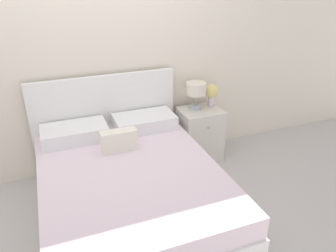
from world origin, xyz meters
The scene contains 6 objects.
ground_plane centered at (0.00, 0.00, 0.00)m, with size 12.00×12.00×0.00m, color #BCB7B2.
wall_back centered at (0.00, 0.07, 1.30)m, with size 8.00×0.06×2.60m.
bed centered at (0.00, -0.88, 0.28)m, with size 1.52×1.90×1.06m.
nightstand centered at (1.04, -0.21, 0.30)m, with size 0.47×0.41×0.60m.
table_lamp centered at (0.99, -0.16, 0.82)m, with size 0.22×0.22×0.31m.
flower_vase centered at (1.20, -0.15, 0.77)m, with size 0.16×0.16×0.26m.
Camera 1 is at (-0.54, -3.24, 2.04)m, focal length 35.00 mm.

